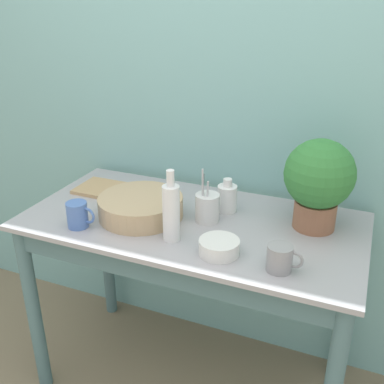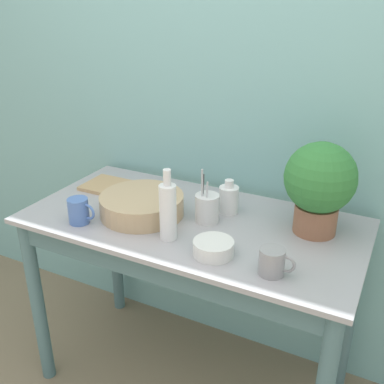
{
  "view_description": "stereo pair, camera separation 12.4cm",
  "coord_description": "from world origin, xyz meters",
  "px_view_note": "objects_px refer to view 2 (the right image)",
  "views": [
    {
      "loc": [
        0.61,
        -1.14,
        1.69
      ],
      "look_at": [
        0.0,
        0.34,
        0.98
      ],
      "focal_mm": 42.0,
      "sensor_mm": 36.0,
      "label": 1
    },
    {
      "loc": [
        0.73,
        -1.09,
        1.69
      ],
      "look_at": [
        0.0,
        0.34,
        0.98
      ],
      "focal_mm": 42.0,
      "sensor_mm": 36.0,
      "label": 2
    }
  ],
  "objects_px": {
    "bowl_wash_large": "(142,205)",
    "mug_grey": "(273,262)",
    "bottle_short": "(229,199)",
    "bottle_tall": "(168,211)",
    "mug_blue": "(79,211)",
    "tray_board": "(109,186)",
    "utensil_cup": "(207,208)",
    "bowl_small_enamel_white": "(213,248)",
    "potted_plant": "(320,183)"
  },
  "relations": [
    {
      "from": "mug_grey",
      "to": "bottle_short",
      "type": "bearing_deg",
      "value": 130.44
    },
    {
      "from": "mug_grey",
      "to": "bowl_small_enamel_white",
      "type": "height_order",
      "value": "mug_grey"
    },
    {
      "from": "bottle_tall",
      "to": "bowl_small_enamel_white",
      "type": "relative_size",
      "value": 1.91
    },
    {
      "from": "bottle_tall",
      "to": "bottle_short",
      "type": "bearing_deg",
      "value": 69.5
    },
    {
      "from": "bowl_wash_large",
      "to": "utensil_cup",
      "type": "height_order",
      "value": "utensil_cup"
    },
    {
      "from": "potted_plant",
      "to": "bottle_short",
      "type": "distance_m",
      "value": 0.38
    },
    {
      "from": "potted_plant",
      "to": "mug_grey",
      "type": "bearing_deg",
      "value": -99.31
    },
    {
      "from": "bottle_short",
      "to": "utensil_cup",
      "type": "height_order",
      "value": "utensil_cup"
    },
    {
      "from": "bowl_small_enamel_white",
      "to": "mug_grey",
      "type": "bearing_deg",
      "value": -5.53
    },
    {
      "from": "mug_grey",
      "to": "tray_board",
      "type": "xyz_separation_m",
      "value": [
        -0.89,
        0.33,
        -0.04
      ]
    },
    {
      "from": "utensil_cup",
      "to": "bowl_wash_large",
      "type": "bearing_deg",
      "value": -166.01
    },
    {
      "from": "mug_blue",
      "to": "bowl_small_enamel_white",
      "type": "distance_m",
      "value": 0.57
    },
    {
      "from": "bottle_tall",
      "to": "mug_grey",
      "type": "relative_size",
      "value": 2.28
    },
    {
      "from": "bowl_wash_large",
      "to": "bottle_tall",
      "type": "relative_size",
      "value": 1.25
    },
    {
      "from": "potted_plant",
      "to": "bottle_tall",
      "type": "xyz_separation_m",
      "value": [
        -0.47,
        -0.3,
        -0.09
      ]
    },
    {
      "from": "bottle_tall",
      "to": "bottle_short",
      "type": "relative_size",
      "value": 1.91
    },
    {
      "from": "bowl_small_enamel_white",
      "to": "tray_board",
      "type": "xyz_separation_m",
      "value": [
        -0.68,
        0.31,
        -0.02
      ]
    },
    {
      "from": "potted_plant",
      "to": "bowl_small_enamel_white",
      "type": "bearing_deg",
      "value": -130.22
    },
    {
      "from": "potted_plant",
      "to": "mug_blue",
      "type": "xyz_separation_m",
      "value": [
        -0.84,
        -0.35,
        -0.15
      ]
    },
    {
      "from": "mug_grey",
      "to": "utensil_cup",
      "type": "distance_m",
      "value": 0.42
    },
    {
      "from": "bottle_tall",
      "to": "tray_board",
      "type": "xyz_separation_m",
      "value": [
        -0.48,
        0.28,
        -0.11
      ]
    },
    {
      "from": "bottle_short",
      "to": "mug_grey",
      "type": "height_order",
      "value": "bottle_short"
    },
    {
      "from": "mug_blue",
      "to": "tray_board",
      "type": "relative_size",
      "value": 0.53
    },
    {
      "from": "bowl_wash_large",
      "to": "mug_grey",
      "type": "bearing_deg",
      "value": -15.8
    },
    {
      "from": "bottle_short",
      "to": "mug_grey",
      "type": "xyz_separation_m",
      "value": [
        0.3,
        -0.35,
        -0.01
      ]
    },
    {
      "from": "mug_grey",
      "to": "utensil_cup",
      "type": "xyz_separation_m",
      "value": [
        -0.34,
        0.24,
        0.01
      ]
    },
    {
      "from": "utensil_cup",
      "to": "tray_board",
      "type": "bearing_deg",
      "value": 170.04
    },
    {
      "from": "bottle_short",
      "to": "bowl_small_enamel_white",
      "type": "relative_size",
      "value": 1.0
    },
    {
      "from": "potted_plant",
      "to": "bowl_wash_large",
      "type": "xyz_separation_m",
      "value": [
        -0.66,
        -0.17,
        -0.16
      ]
    },
    {
      "from": "tray_board",
      "to": "bottle_short",
      "type": "bearing_deg",
      "value": 1.67
    },
    {
      "from": "bowl_wash_large",
      "to": "bottle_short",
      "type": "height_order",
      "value": "bottle_short"
    },
    {
      "from": "bottle_short",
      "to": "utensil_cup",
      "type": "xyz_separation_m",
      "value": [
        -0.04,
        -0.11,
        -0.0
      ]
    },
    {
      "from": "bottle_tall",
      "to": "utensil_cup",
      "type": "bearing_deg",
      "value": 70.07
    },
    {
      "from": "bowl_wash_large",
      "to": "bottle_tall",
      "type": "xyz_separation_m",
      "value": [
        0.19,
        -0.12,
        0.07
      ]
    },
    {
      "from": "bowl_wash_large",
      "to": "mug_grey",
      "type": "distance_m",
      "value": 0.63
    },
    {
      "from": "bottle_tall",
      "to": "utensil_cup",
      "type": "relative_size",
      "value": 1.21
    },
    {
      "from": "bowl_wash_large",
      "to": "bottle_short",
      "type": "bearing_deg",
      "value": 30.28
    },
    {
      "from": "bottle_short",
      "to": "potted_plant",
      "type": "bearing_deg",
      "value": -1.03
    },
    {
      "from": "mug_grey",
      "to": "tray_board",
      "type": "distance_m",
      "value": 0.95
    },
    {
      "from": "utensil_cup",
      "to": "tray_board",
      "type": "relative_size",
      "value": 1.0
    },
    {
      "from": "bottle_short",
      "to": "mug_blue",
      "type": "distance_m",
      "value": 0.6
    },
    {
      "from": "mug_grey",
      "to": "tray_board",
      "type": "height_order",
      "value": "mug_grey"
    },
    {
      "from": "potted_plant",
      "to": "bowl_small_enamel_white",
      "type": "relative_size",
      "value": 2.47
    },
    {
      "from": "mug_grey",
      "to": "tray_board",
      "type": "relative_size",
      "value": 0.53
    },
    {
      "from": "tray_board",
      "to": "bowl_wash_large",
      "type": "bearing_deg",
      "value": -29.37
    },
    {
      "from": "bottle_tall",
      "to": "mug_blue",
      "type": "relative_size",
      "value": 2.29
    },
    {
      "from": "bowl_small_enamel_white",
      "to": "bowl_wash_large",
      "type": "bearing_deg",
      "value": 158.85
    },
    {
      "from": "bottle_tall",
      "to": "potted_plant",
      "type": "bearing_deg",
      "value": 32.27
    },
    {
      "from": "bowl_wash_large",
      "to": "bottle_tall",
      "type": "distance_m",
      "value": 0.24
    },
    {
      "from": "utensil_cup",
      "to": "tray_board",
      "type": "distance_m",
      "value": 0.56
    }
  ]
}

